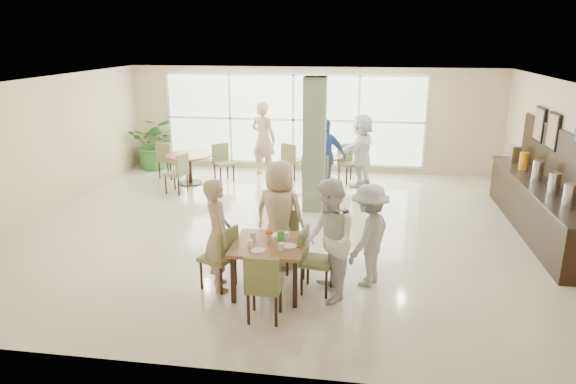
# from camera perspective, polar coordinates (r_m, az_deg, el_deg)

# --- Properties ---
(ground) EXTENTS (10.00, 10.00, 0.00)m
(ground) POSITION_cam_1_polar(r_m,az_deg,el_deg) (10.01, -0.12, -3.99)
(ground) COLOR beige
(ground) RESTS_ON ground
(room_shell) EXTENTS (10.00, 10.00, 10.00)m
(room_shell) POSITION_cam_1_polar(r_m,az_deg,el_deg) (9.54, -0.13, 5.61)
(room_shell) COLOR white
(room_shell) RESTS_ON ground
(window_bank) EXTENTS (7.00, 0.04, 7.00)m
(window_bank) POSITION_cam_1_polar(r_m,az_deg,el_deg) (14.01, 0.58, 8.02)
(window_bank) COLOR silver
(window_bank) RESTS_ON ground
(column) EXTENTS (0.45, 0.45, 2.80)m
(column) POSITION_cam_1_polar(r_m,az_deg,el_deg) (10.72, 2.96, 5.21)
(column) COLOR #6B7853
(column) RESTS_ON ground
(main_table) EXTENTS (1.03, 1.03, 0.75)m
(main_table) POSITION_cam_1_polar(r_m,az_deg,el_deg) (7.40, -2.08, -6.28)
(main_table) COLOR brown
(main_table) RESTS_ON ground
(round_table_left) EXTENTS (1.15, 1.15, 0.75)m
(round_table_left) POSITION_cam_1_polar(r_m,az_deg,el_deg) (13.06, -10.89, 3.40)
(round_table_left) COLOR brown
(round_table_left) RESTS_ON ground
(round_table_right) EXTENTS (1.05, 1.05, 0.75)m
(round_table_right) POSITION_cam_1_polar(r_m,az_deg,el_deg) (12.78, 3.89, 3.28)
(round_table_right) COLOR brown
(round_table_right) RESTS_ON ground
(chairs_main_table) EXTENTS (2.00, 2.01, 0.95)m
(chairs_main_table) POSITION_cam_1_polar(r_m,az_deg,el_deg) (7.48, -1.99, -7.59)
(chairs_main_table) COLOR olive
(chairs_main_table) RESTS_ON ground
(chairs_table_left) EXTENTS (2.12, 1.84, 0.95)m
(chairs_table_left) POSITION_cam_1_polar(r_m,az_deg,el_deg) (13.09, -10.87, 2.94)
(chairs_table_left) COLOR olive
(chairs_table_left) RESTS_ON ground
(chairs_table_right) EXTENTS (2.08, 1.86, 0.95)m
(chairs_table_right) POSITION_cam_1_polar(r_m,az_deg,el_deg) (12.80, 3.54, 2.90)
(chairs_table_right) COLOR olive
(chairs_table_right) RESTS_ON ground
(tabletop_clutter) EXTENTS (0.71, 0.79, 0.21)m
(tabletop_clutter) POSITION_cam_1_polar(r_m,az_deg,el_deg) (7.32, -1.95, -5.29)
(tabletop_clutter) COLOR white
(tabletop_clutter) RESTS_ON main_table
(buffet_counter) EXTENTS (0.64, 4.70, 1.95)m
(buffet_counter) POSITION_cam_1_polar(r_m,az_deg,el_deg) (10.73, 25.98, -1.19)
(buffet_counter) COLOR black
(buffet_counter) RESTS_ON ground
(framed_art_a) EXTENTS (0.05, 0.55, 0.70)m
(framed_art_a) POSITION_cam_1_polar(r_m,az_deg,el_deg) (10.98, 27.36, 6.01)
(framed_art_a) COLOR black
(framed_art_a) RESTS_ON ground
(framed_art_b) EXTENTS (0.05, 0.55, 0.70)m
(framed_art_b) POSITION_cam_1_polar(r_m,az_deg,el_deg) (11.73, 26.16, 6.76)
(framed_art_b) COLOR black
(framed_art_b) RESTS_ON ground
(potted_plant) EXTENTS (1.50, 1.50, 1.45)m
(potted_plant) POSITION_cam_1_polar(r_m,az_deg,el_deg) (14.74, -14.57, 5.26)
(potted_plant) COLOR #2F6F2C
(potted_plant) RESTS_ON ground
(teen_left) EXTENTS (0.62, 0.72, 1.67)m
(teen_left) POSITION_cam_1_polar(r_m,az_deg,el_deg) (7.49, -7.78, -4.72)
(teen_left) COLOR tan
(teen_left) RESTS_ON ground
(teen_far) EXTENTS (0.95, 0.67, 1.75)m
(teen_far) POSITION_cam_1_polar(r_m,az_deg,el_deg) (8.13, -0.94, -2.48)
(teen_far) COLOR tan
(teen_far) RESTS_ON ground
(teen_right) EXTENTS (0.87, 1.00, 1.74)m
(teen_right) POSITION_cam_1_polar(r_m,az_deg,el_deg) (7.14, 4.60, -5.40)
(teen_right) COLOR white
(teen_right) RESTS_ON ground
(teen_standing) EXTENTS (0.96, 1.15, 1.55)m
(teen_standing) POSITION_cam_1_polar(r_m,az_deg,el_deg) (7.65, 8.98, -4.77)
(teen_standing) COLOR #A6A6A8
(teen_standing) RESTS_ON ground
(adult_a) EXTENTS (1.18, 0.90, 1.78)m
(adult_a) POSITION_cam_1_polar(r_m,az_deg,el_deg) (11.96, 3.98, 3.92)
(adult_a) COLOR #385AA9
(adult_a) RESTS_ON ground
(adult_b) EXTENTS (1.30, 1.81, 1.79)m
(adult_b) POSITION_cam_1_polar(r_m,az_deg,el_deg) (12.76, 8.16, 4.66)
(adult_b) COLOR white
(adult_b) RESTS_ON ground
(adult_standing) EXTENTS (0.84, 0.71, 1.96)m
(adult_standing) POSITION_cam_1_polar(r_m,az_deg,el_deg) (13.56, -2.75, 5.91)
(adult_standing) COLOR tan
(adult_standing) RESTS_ON ground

